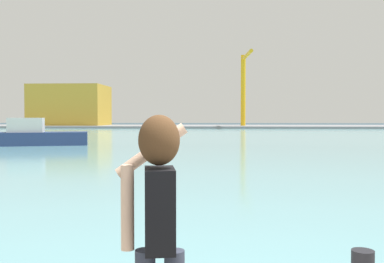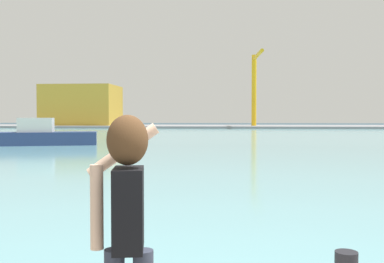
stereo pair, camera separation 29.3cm
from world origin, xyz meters
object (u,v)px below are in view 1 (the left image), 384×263
object	(u,v)px
boat_moored	(36,136)
port_crane	(244,81)
person_photographer	(158,214)
warehouse_left	(71,105)

from	to	relation	value
boat_moored	port_crane	xyz separation A→B (m)	(19.86, 56.47, 8.83)
port_crane	person_photographer	bearing A→B (deg)	-93.70
boat_moored	person_photographer	bearing A→B (deg)	-81.83
person_photographer	port_crane	size ratio (longest dim) A/B	0.12
boat_moored	port_crane	bearing A→B (deg)	54.55
boat_moored	port_crane	size ratio (longest dim) A/B	0.54
person_photographer	boat_moored	bearing A→B (deg)	14.67
warehouse_left	port_crane	bearing A→B (deg)	-7.66
boat_moored	port_crane	world-z (taller)	port_crane
boat_moored	warehouse_left	size ratio (longest dim) A/B	0.51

